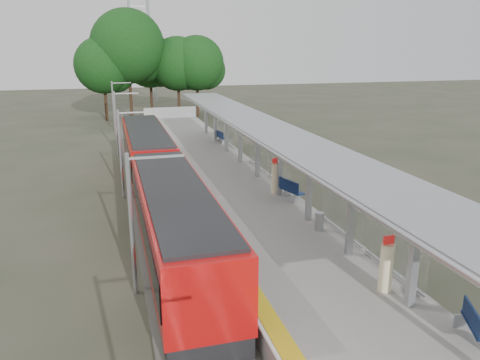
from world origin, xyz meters
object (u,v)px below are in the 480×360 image
Objects in this scene: train at (158,178)px; bench_mid at (291,189)px; bench_near at (474,323)px; bench_far at (221,137)px; info_pillar_far at (276,178)px; litter_bin at (319,221)px; info_pillar_near at (386,267)px.

bench_mid is at bearing -19.47° from train.
bench_far is (-0.30, 29.24, -0.02)m from bench_near.
bench_near is at bearing -68.44° from info_pillar_far.
bench_near is 8.72m from litter_bin.
info_pillar_far is (0.11, 11.23, 0.02)m from info_pillar_near.
train is 7.23m from bench_mid.
info_pillar_near is at bearing 129.03° from bench_near.
info_pillar_near is at bearing -109.23° from bench_mid.
info_pillar_far is at bearing -100.13° from bench_far.
train is 9.38m from litter_bin.
bench_near is at bearing -97.92° from bench_far.
litter_bin is at bearing -111.05° from bench_mid.
bench_near is 3.27m from info_pillar_near.
bench_near is 1.05× the size of bench_far.
train reaches higher than info_pillar_far.
train is 13.86× the size of info_pillar_near.
info_pillar_far is at bearing 91.42° from bench_mid.
info_pillar_near is (-0.52, -9.95, 0.28)m from bench_mid.
train is 33.01× the size of litter_bin.
bench_far is at bearing 107.06° from info_pillar_far.
litter_bin is (6.43, -6.80, -0.63)m from train.
train reaches higher than bench_far.
info_pillar_near is (6.28, -12.35, -0.19)m from train.
bench_mid is 0.85× the size of info_pillar_near.
info_pillar_near reaches higher than bench_far.
train reaches higher than info_pillar_near.
info_pillar_far is (-0.41, 1.28, 0.30)m from bench_mid.
bench_far is at bearing 87.26° from info_pillar_near.
bench_near is 0.76× the size of info_pillar_far.
bench_far reaches higher than litter_bin.
info_pillar_far is at bearing -9.97° from train.
train is 13.57× the size of info_pillar_far.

